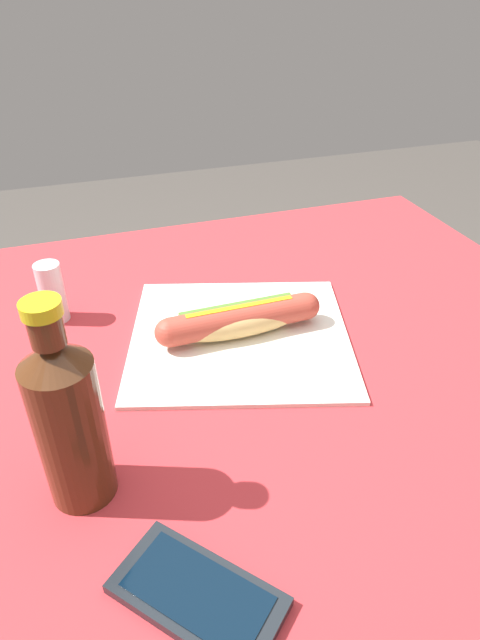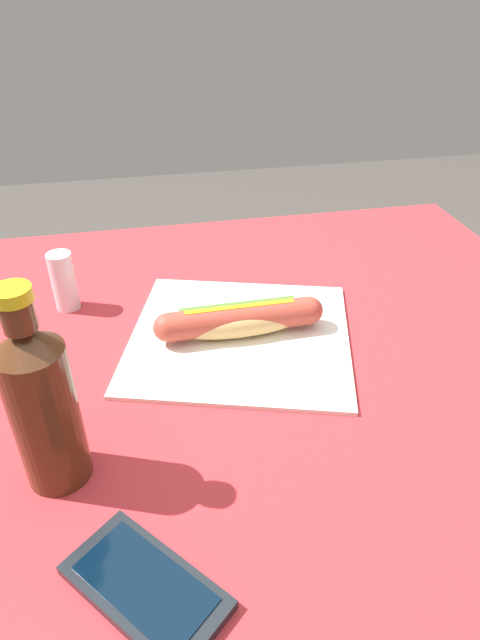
{
  "view_description": "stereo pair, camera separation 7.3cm",
  "coord_description": "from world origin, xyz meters",
  "px_view_note": "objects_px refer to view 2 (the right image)",
  "views": [
    {
      "loc": [
        -0.18,
        -0.53,
        1.2
      ],
      "look_at": [
        0.02,
        0.04,
        0.79
      ],
      "focal_mm": 30.03,
      "sensor_mm": 36.0,
      "label": 1
    },
    {
      "loc": [
        -0.1,
        -0.55,
        1.2
      ],
      "look_at": [
        0.02,
        0.04,
        0.79
      ],
      "focal_mm": 30.03,
      "sensor_mm": 36.0,
      "label": 2
    }
  ],
  "objects_px": {
    "hot_dog": "(240,319)",
    "salt_shaker": "(64,281)",
    "cell_phone": "(145,587)",
    "soda_bottle": "(42,404)"
  },
  "relations": [
    {
      "from": "hot_dog",
      "to": "salt_shaker",
      "type": "relative_size",
      "value": 2.64
    },
    {
      "from": "cell_phone",
      "to": "soda_bottle",
      "type": "distance_m",
      "value": 0.19
    },
    {
      "from": "soda_bottle",
      "to": "salt_shaker",
      "type": "xyz_separation_m",
      "value": [
        -0.01,
        0.32,
        -0.05
      ]
    },
    {
      "from": "cell_phone",
      "to": "salt_shaker",
      "type": "xyz_separation_m",
      "value": [
        -0.09,
        0.47,
        0.04
      ]
    },
    {
      "from": "hot_dog",
      "to": "cell_phone",
      "type": "distance_m",
      "value": 0.37
    },
    {
      "from": "hot_dog",
      "to": "salt_shaker",
      "type": "bearing_deg",
      "value": 151.58
    },
    {
      "from": "salt_shaker",
      "to": "cell_phone",
      "type": "bearing_deg",
      "value": -79.12
    },
    {
      "from": "cell_phone",
      "to": "soda_bottle",
      "type": "height_order",
      "value": "soda_bottle"
    },
    {
      "from": "cell_phone",
      "to": "soda_bottle",
      "type": "bearing_deg",
      "value": 118.74
    },
    {
      "from": "hot_dog",
      "to": "cell_phone",
      "type": "relative_size",
      "value": 1.54
    }
  ]
}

